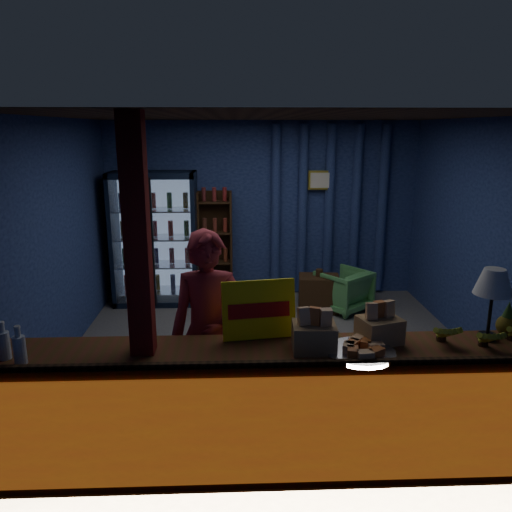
{
  "coord_description": "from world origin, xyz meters",
  "views": [
    {
      "loc": [
        -0.39,
        -5.18,
        2.48
      ],
      "look_at": [
        -0.19,
        -0.2,
        1.2
      ],
      "focal_mm": 35.0,
      "sensor_mm": 36.0,
      "label": 1
    }
  ],
  "objects": [
    {
      "name": "beverage_cooler",
      "position": [
        -1.55,
        1.92,
        0.93
      ],
      "size": [
        1.2,
        0.62,
        1.9
      ],
      "color": "black",
      "rests_on": "ground"
    },
    {
      "name": "framed_picture",
      "position": [
        0.85,
        2.1,
        1.75
      ],
      "size": [
        0.36,
        0.04,
        0.28
      ],
      "color": "gold",
      "rests_on": "room_walls"
    },
    {
      "name": "snack_box_centre",
      "position": [
        0.66,
        -1.8,
        1.06
      ],
      "size": [
        0.35,
        0.32,
        0.31
      ],
      "color": "#AB8352",
      "rests_on": "counter"
    },
    {
      "name": "table_lamp",
      "position": [
        1.48,
        -1.79,
        1.38
      ],
      "size": [
        0.28,
        0.28,
        0.55
      ],
      "color": "black",
      "rests_on": "counter"
    },
    {
      "name": "support_post",
      "position": [
        -1.05,
        -1.9,
        1.3
      ],
      "size": [
        0.16,
        0.16,
        2.6
      ],
      "primitive_type": "cube",
      "color": "maroon",
      "rests_on": "ground"
    },
    {
      "name": "room_walls",
      "position": [
        0.0,
        0.0,
        1.57
      ],
      "size": [
        4.6,
        4.6,
        4.6
      ],
      "color": "navy",
      "rests_on": "ground"
    },
    {
      "name": "snack_box_left",
      "position": [
        0.16,
        -1.92,
        1.06
      ],
      "size": [
        0.31,
        0.26,
        0.32
      ],
      "color": "#AB8352",
      "rests_on": "counter"
    },
    {
      "name": "shopkeeper",
      "position": [
        -0.62,
        -1.39,
        0.86
      ],
      "size": [
        0.63,
        0.42,
        1.72
      ],
      "primitive_type": "imported",
      "rotation": [
        0.0,
        0.0,
        0.02
      ],
      "color": "maroon",
      "rests_on": "ground"
    },
    {
      "name": "curtain_folds",
      "position": [
        1.0,
        2.14,
        1.3
      ],
      "size": [
        1.74,
        0.14,
        2.5
      ],
      "color": "navy",
      "rests_on": "room_walls"
    },
    {
      "name": "bottle_shelf",
      "position": [
        -0.7,
        2.06,
        0.79
      ],
      "size": [
        0.5,
        0.28,
        1.6
      ],
      "color": "#3C2413",
      "rests_on": "ground"
    },
    {
      "name": "pineapple",
      "position": [
        1.65,
        -1.74,
        1.06
      ],
      "size": [
        0.16,
        0.16,
        0.27
      ],
      "color": "olive",
      "rests_on": "counter"
    },
    {
      "name": "side_table",
      "position": [
        0.75,
        1.38,
        0.25
      ],
      "size": [
        0.59,
        0.46,
        0.6
      ],
      "color": "#3C2413",
      "rests_on": "ground"
    },
    {
      "name": "ground",
      "position": [
        0.0,
        0.0,
        0.0
      ],
      "size": [
        4.6,
        4.6,
        0.0
      ],
      "primitive_type": "plane",
      "color": "#515154",
      "rests_on": "ground"
    },
    {
      "name": "green_chair",
      "position": [
        1.1,
        1.39,
        0.29
      ],
      "size": [
        0.88,
        0.89,
        0.58
      ],
      "primitive_type": "imported",
      "rotation": [
        0.0,
        0.0,
        3.8
      ],
      "color": "#51A255",
      "rests_on": "ground"
    },
    {
      "name": "counter",
      "position": [
        0.0,
        -1.91,
        0.48
      ],
      "size": [
        4.4,
        0.57,
        0.99
      ],
      "color": "brown",
      "rests_on": "ground"
    },
    {
      "name": "pastry_tray",
      "position": [
        0.47,
        -2.0,
        0.98
      ],
      "size": [
        0.49,
        0.49,
        0.08
      ],
      "color": "silver",
      "rests_on": "counter"
    },
    {
      "name": "yellow_sign",
      "position": [
        -0.22,
        -1.68,
        1.17
      ],
      "size": [
        0.56,
        0.19,
        0.44
      ],
      "color": "#FFF70D",
      "rests_on": "counter"
    },
    {
      "name": "banana_bunches",
      "position": [
        1.4,
        -1.88,
        1.03
      ],
      "size": [
        0.78,
        0.3,
        0.17
      ],
      "color": "yellow",
      "rests_on": "counter"
    }
  ]
}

